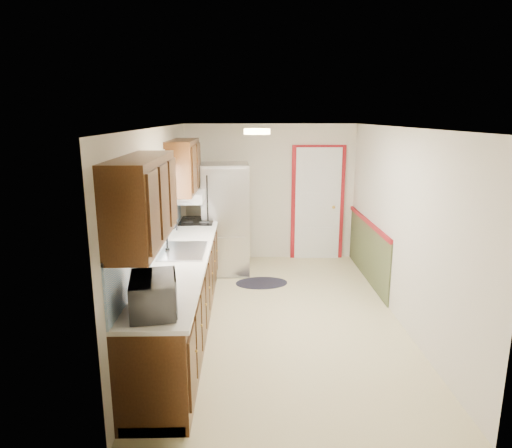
{
  "coord_description": "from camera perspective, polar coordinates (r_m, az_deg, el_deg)",
  "views": [
    {
      "loc": [
        -0.44,
        -5.5,
        2.54
      ],
      "look_at": [
        -0.3,
        0.32,
        1.15
      ],
      "focal_mm": 32.0,
      "sensor_mm": 36.0,
      "label": 1
    }
  ],
  "objects": [
    {
      "name": "rug",
      "position": [
        7.13,
        0.7,
        -7.38
      ],
      "size": [
        0.84,
        0.57,
        0.01
      ],
      "primitive_type": "ellipsoid",
      "rotation": [
        0.0,
        0.0,
        0.07
      ],
      "color": "black",
      "rests_on": "ground"
    },
    {
      "name": "kitchen_run",
      "position": [
        5.54,
        -9.6,
        -4.95
      ],
      "size": [
        0.63,
        4.0,
        2.2
      ],
      "color": "#391F0D",
      "rests_on": "ground"
    },
    {
      "name": "microwave",
      "position": [
        3.9,
        -12.68,
        -8.18
      ],
      "size": [
        0.4,
        0.6,
        0.37
      ],
      "primitive_type": "imported",
      "rotation": [
        0.0,
        0.0,
        1.75
      ],
      "color": "white",
      "rests_on": "kitchen_run"
    },
    {
      "name": "room_shell",
      "position": [
        5.67,
        3.1,
        -0.24
      ],
      "size": [
        3.2,
        5.2,
        2.52
      ],
      "color": "beige",
      "rests_on": "ground"
    },
    {
      "name": "cooktop",
      "position": [
        7.12,
        -7.39,
        0.42
      ],
      "size": [
        0.51,
        0.61,
        0.02
      ],
      "primitive_type": "cube",
      "color": "black",
      "rests_on": "kitchen_run"
    },
    {
      "name": "back_wall_trim",
      "position": [
        8.01,
        8.97,
        1.38
      ],
      "size": [
        1.12,
        2.3,
        2.08
      ],
      "color": "maroon",
      "rests_on": "ground"
    },
    {
      "name": "ceiling_fixture",
      "position": [
        5.3,
        0.13,
        11.49
      ],
      "size": [
        0.3,
        0.3,
        0.06
      ],
      "primitive_type": "cylinder",
      "color": "#FFD88C",
      "rests_on": "room_shell"
    },
    {
      "name": "refrigerator",
      "position": [
        7.44,
        -3.86,
        0.66
      ],
      "size": [
        0.79,
        0.77,
        1.8
      ],
      "rotation": [
        0.0,
        0.0,
        0.06
      ],
      "color": "#B7B7BC",
      "rests_on": "ground"
    }
  ]
}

